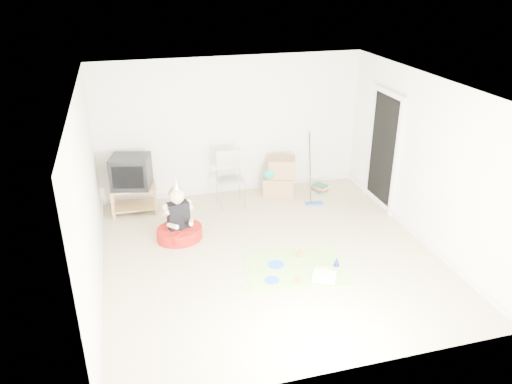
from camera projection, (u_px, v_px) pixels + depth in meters
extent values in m
plane|color=#C6B58E|center=(269.00, 255.00, 7.66)|extent=(5.00, 5.00, 0.00)
cube|color=black|center=(384.00, 152.00, 8.88)|extent=(0.02, 0.90, 2.05)
cube|color=#A67C4B|center=(133.00, 187.00, 8.80)|extent=(0.80, 0.51, 0.03)
cube|color=#A67C4B|center=(135.00, 205.00, 8.95)|extent=(0.80, 0.51, 0.03)
cube|color=#A67C4B|center=(113.00, 206.00, 8.63)|extent=(0.05, 0.05, 0.49)
cube|color=#A67C4B|center=(156.00, 202.00, 8.79)|extent=(0.05, 0.05, 0.49)
cube|color=#A67C4B|center=(113.00, 196.00, 9.01)|extent=(0.05, 0.05, 0.49)
cube|color=#A67C4B|center=(154.00, 192.00, 9.17)|extent=(0.05, 0.05, 0.49)
cube|color=black|center=(131.00, 172.00, 8.68)|extent=(0.76, 0.68, 0.56)
cube|color=gray|center=(231.00, 180.00, 9.03)|extent=(0.47, 0.45, 0.03)
cylinder|color=gray|center=(219.00, 180.00, 8.98)|extent=(0.02, 0.02, 1.04)
cylinder|color=gray|center=(242.00, 178.00, 9.07)|extent=(0.02, 0.02, 1.04)
cube|color=#A3784E|center=(279.00, 185.00, 9.58)|extent=(0.70, 0.62, 0.38)
cube|color=#A3784E|center=(282.00, 167.00, 9.45)|extent=(0.60, 0.53, 0.36)
ellipsoid|color=#0D9988|center=(270.00, 174.00, 9.35)|extent=(0.25, 0.18, 0.20)
cube|color=#2249AE|center=(314.00, 203.00, 9.26)|extent=(0.33, 0.17, 0.03)
cylinder|color=black|center=(316.00, 172.00, 9.00)|extent=(0.09, 0.43, 1.25)
cube|color=#216546|center=(319.00, 189.00, 9.84)|extent=(0.29, 0.34, 0.03)
cube|color=red|center=(320.00, 188.00, 9.83)|extent=(0.30, 0.34, 0.03)
cube|color=beige|center=(320.00, 186.00, 9.81)|extent=(0.30, 0.34, 0.03)
cube|color=#216546|center=(320.00, 185.00, 9.80)|extent=(0.30, 0.32, 0.03)
cylinder|color=#B21910|center=(180.00, 233.00, 8.07)|extent=(0.88, 0.88, 0.20)
cube|color=black|center=(178.00, 215.00, 7.93)|extent=(0.37, 0.26, 0.45)
sphere|color=beige|center=(177.00, 196.00, 7.79)|extent=(0.28, 0.28, 0.24)
cone|color=silver|center=(176.00, 184.00, 7.70)|extent=(0.12, 0.12, 0.18)
cube|color=#F13284|center=(295.00, 268.00, 7.33)|extent=(1.63, 1.29, 0.01)
cube|color=white|center=(324.00, 277.00, 7.03)|extent=(0.41, 0.39, 0.09)
cube|color=green|center=(324.00, 279.00, 7.05)|extent=(0.41, 0.39, 0.01)
cylinder|color=beige|center=(316.00, 273.00, 6.98)|extent=(0.01, 0.01, 0.07)
cylinder|color=beige|center=(319.00, 274.00, 6.97)|extent=(0.01, 0.01, 0.07)
cylinder|color=beige|center=(323.00, 274.00, 6.96)|extent=(0.01, 0.01, 0.07)
cylinder|color=beige|center=(326.00, 275.00, 6.95)|extent=(0.01, 0.01, 0.07)
cylinder|color=beige|center=(329.00, 275.00, 6.94)|extent=(0.01, 0.01, 0.07)
cylinder|color=beige|center=(332.00, 276.00, 6.93)|extent=(0.01, 0.01, 0.07)
cylinder|color=beige|center=(317.00, 269.00, 7.07)|extent=(0.01, 0.01, 0.07)
cylinder|color=beige|center=(320.00, 270.00, 7.06)|extent=(0.01, 0.01, 0.07)
cylinder|color=beige|center=(323.00, 270.00, 7.05)|extent=(0.01, 0.01, 0.07)
cylinder|color=beige|center=(327.00, 271.00, 7.04)|extent=(0.01, 0.01, 0.07)
cylinder|color=beige|center=(330.00, 271.00, 7.03)|extent=(0.01, 0.01, 0.07)
cylinder|color=blue|center=(276.00, 265.00, 7.39)|extent=(0.27, 0.27, 0.01)
cylinder|color=blue|center=(272.00, 280.00, 7.03)|extent=(0.25, 0.25, 0.01)
cylinder|color=#CD6A16|center=(299.00, 254.00, 7.59)|extent=(0.09, 0.09, 0.09)
cylinder|color=#CD6A16|center=(298.00, 280.00, 6.98)|extent=(0.07, 0.07, 0.07)
cone|color=#1B20C1|center=(337.00, 261.00, 7.35)|extent=(0.13, 0.13, 0.14)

